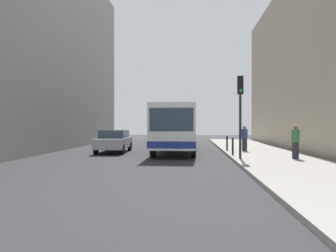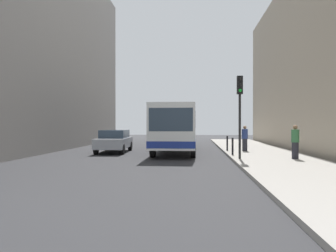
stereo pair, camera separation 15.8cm
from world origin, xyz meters
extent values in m
plane|color=#2D2D30|center=(0.00, 0.00, 0.00)|extent=(80.00, 80.00, 0.00)
cube|color=#9E9991|center=(5.40, 0.00, 0.07)|extent=(4.40, 40.00, 0.15)
cube|color=gray|center=(-11.50, 4.00, 7.83)|extent=(7.00, 32.00, 15.67)
cube|color=white|center=(0.12, 4.22, 1.75)|extent=(2.52, 11.00, 2.50)
cube|color=navy|center=(0.12, 4.22, 0.80)|extent=(2.54, 11.02, 0.36)
cube|color=#2D3D4C|center=(0.11, -1.26, 2.10)|extent=(2.26, 0.06, 1.20)
cube|color=#2D3D4C|center=(0.12, 4.72, 2.10)|extent=(2.54, 9.40, 1.00)
cylinder|color=black|center=(1.24, 0.32, 0.50)|extent=(0.28, 1.00, 1.00)
cylinder|color=black|center=(-1.02, 0.33, 0.50)|extent=(0.28, 1.00, 1.00)
cylinder|color=black|center=(1.25, 8.12, 0.50)|extent=(0.28, 1.00, 1.00)
cylinder|color=black|center=(-1.01, 8.13, 0.50)|extent=(0.28, 1.00, 1.00)
cube|color=#A5A8AD|center=(-3.98, 3.33, 0.64)|extent=(1.98, 4.47, 0.64)
cube|color=#2D3D4C|center=(-3.99, 3.48, 1.22)|extent=(1.70, 2.53, 0.52)
cylinder|color=black|center=(-3.10, 1.86, 0.32)|extent=(0.25, 0.65, 0.64)
cylinder|color=black|center=(-4.74, 1.79, 0.32)|extent=(0.25, 0.65, 0.64)
cylinder|color=black|center=(-3.22, 4.86, 0.32)|extent=(0.25, 0.65, 0.64)
cylinder|color=black|center=(-4.86, 4.79, 0.32)|extent=(0.25, 0.65, 0.64)
cube|color=black|center=(-0.29, 13.61, 0.64)|extent=(1.97, 4.47, 0.64)
cube|color=#2D3D4C|center=(-0.28, 13.76, 1.22)|extent=(1.70, 2.53, 0.52)
cylinder|color=black|center=(0.47, 12.08, 0.32)|extent=(0.25, 0.65, 0.64)
cylinder|color=black|center=(-1.17, 12.15, 0.32)|extent=(0.25, 0.65, 0.64)
cylinder|color=black|center=(0.59, 15.08, 0.32)|extent=(0.25, 0.65, 0.64)
cylinder|color=black|center=(-1.05, 15.14, 0.32)|extent=(0.25, 0.65, 0.64)
cylinder|color=black|center=(3.55, -1.47, 1.75)|extent=(0.12, 0.12, 3.20)
cube|color=black|center=(3.55, -1.47, 3.80)|extent=(0.28, 0.24, 0.90)
sphere|color=black|center=(3.55, -1.60, 4.08)|extent=(0.16, 0.16, 0.16)
sphere|color=black|center=(3.55, -1.60, 3.80)|extent=(0.16, 0.16, 0.16)
sphere|color=green|center=(3.55, -1.60, 3.52)|extent=(0.16, 0.16, 0.16)
cylinder|color=black|center=(3.45, 0.68, 0.62)|extent=(0.11, 0.11, 0.95)
cylinder|color=black|center=(3.45, 3.62, 0.62)|extent=(0.11, 0.11, 0.95)
cylinder|color=#26262D|center=(6.26, -1.34, 0.56)|extent=(0.32, 0.32, 0.82)
cylinder|color=#336B3F|center=(6.26, -1.34, 1.28)|extent=(0.38, 0.38, 0.63)
sphere|color=#8C6647|center=(6.26, -1.34, 1.71)|extent=(0.23, 0.23, 0.23)
cylinder|color=#26262D|center=(4.53, 3.33, 0.55)|extent=(0.32, 0.32, 0.79)
cylinder|color=navy|center=(4.53, 3.33, 1.25)|extent=(0.38, 0.38, 0.61)
sphere|color=#8C6647|center=(4.53, 3.33, 1.66)|extent=(0.22, 0.22, 0.22)
camera|label=1|loc=(1.14, -17.77, 1.84)|focal=34.69mm
camera|label=2|loc=(1.30, -17.75, 1.84)|focal=34.69mm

